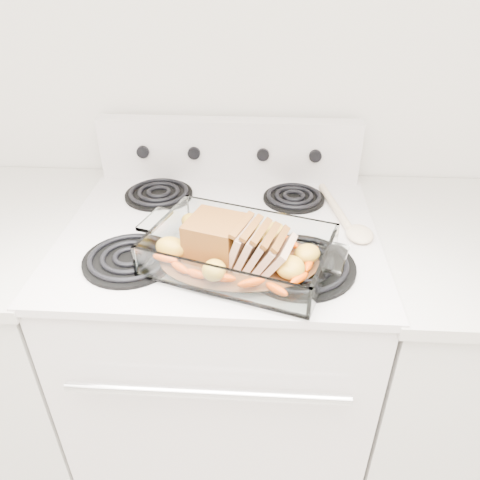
# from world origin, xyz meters

# --- Properties ---
(electric_range) EXTENTS (0.78, 0.70, 1.12)m
(electric_range) POSITION_xyz_m (0.00, 1.66, 0.48)
(electric_range) COLOR silver
(electric_range) RESTS_ON ground
(counter_left) EXTENTS (0.58, 0.68, 0.93)m
(counter_left) POSITION_xyz_m (-0.67, 1.66, 0.47)
(counter_left) COLOR silver
(counter_left) RESTS_ON ground
(counter_right) EXTENTS (0.58, 0.68, 0.93)m
(counter_right) POSITION_xyz_m (0.67, 1.66, 0.47)
(counter_right) COLOR silver
(counter_right) RESTS_ON ground
(baking_dish) EXTENTS (0.38, 0.25, 0.07)m
(baking_dish) POSITION_xyz_m (0.06, 1.49, 0.96)
(baking_dish) COLOR white
(baking_dish) RESTS_ON electric_range
(pork_roast) EXTENTS (0.23, 0.11, 0.09)m
(pork_roast) POSITION_xyz_m (0.04, 1.49, 1.00)
(pork_roast) COLOR #92551B
(pork_roast) RESTS_ON baking_dish
(roast_vegetables) EXTENTS (0.36, 0.19, 0.04)m
(roast_vegetables) POSITION_xyz_m (0.05, 1.53, 0.97)
(roast_vegetables) COLOR #EC4801
(roast_vegetables) RESTS_ON baking_dish
(wooden_spoon) EXTENTS (0.11, 0.30, 0.02)m
(wooden_spoon) POSITION_xyz_m (0.32, 1.69, 0.95)
(wooden_spoon) COLOR beige
(wooden_spoon) RESTS_ON electric_range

